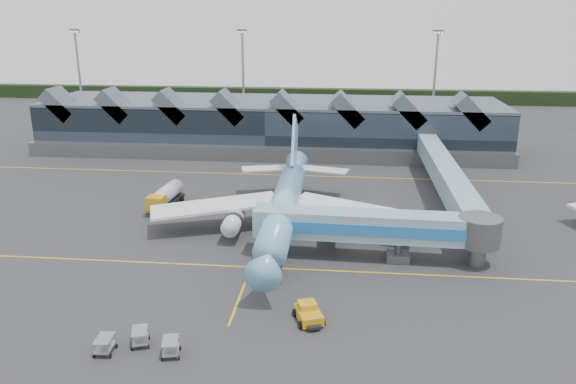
# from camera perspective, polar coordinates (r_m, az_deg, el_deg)

# --- Properties ---
(ground) EXTENTS (260.00, 260.00, 0.00)m
(ground) POSITION_cam_1_polar(r_m,az_deg,el_deg) (68.42, -2.67, -4.77)
(ground) COLOR #2C2D2F
(ground) RESTS_ON ground
(taxi_stripes) EXTENTS (120.00, 60.00, 0.01)m
(taxi_stripes) POSITION_cam_1_polar(r_m,az_deg,el_deg) (77.65, -1.59, -1.94)
(taxi_stripes) COLOR gold
(taxi_stripes) RESTS_ON ground
(tree_line_far) EXTENTS (260.00, 4.00, 4.00)m
(tree_line_far) POSITION_cam_1_polar(r_m,az_deg,el_deg) (174.41, 2.69, 9.81)
(tree_line_far) COLOR black
(tree_line_far) RESTS_ON ground
(terminal) EXTENTS (90.00, 22.25, 12.52)m
(terminal) POSITION_cam_1_polar(r_m,az_deg,el_deg) (112.82, -1.73, 6.89)
(terminal) COLOR black
(terminal) RESTS_ON ground
(light_masts) EXTENTS (132.40, 42.56, 22.45)m
(light_masts) POSITION_cam_1_polar(r_m,az_deg,el_deg) (126.52, 11.21, 11.25)
(light_masts) COLOR gray
(light_masts) RESTS_ON ground
(main_airliner) EXTENTS (34.30, 39.33, 12.66)m
(main_airliner) POSITION_cam_1_polar(r_m,az_deg,el_deg) (69.40, -0.31, -1.13)
(main_airliner) COLOR #6DADDC
(main_airliner) RESTS_ON ground
(jet_bridge) EXTENTS (26.71, 4.82, 5.66)m
(jet_bridge) POSITION_cam_1_polar(r_m,az_deg,el_deg) (62.20, 10.19, -3.62)
(jet_bridge) COLOR #72A5BE
(jet_bridge) RESTS_ON ground
(fuel_truck) EXTENTS (3.24, 9.33, 3.10)m
(fuel_truck) POSITION_cam_1_polar(r_m,az_deg,el_deg) (80.36, -12.25, -0.36)
(fuel_truck) COLOR black
(fuel_truck) RESTS_ON ground
(pushback_tug) EXTENTS (3.10, 3.93, 1.58)m
(pushback_tug) POSITION_cam_1_polar(r_m,az_deg,el_deg) (51.03, 2.10, -12.23)
(pushback_tug) COLOR #C98E12
(pushback_tug) RESTS_ON ground
(baggage_carts) EXTENTS (6.88, 3.54, 1.37)m
(baggage_carts) POSITION_cam_1_polar(r_m,az_deg,el_deg) (48.53, -14.93, -14.54)
(baggage_carts) COLOR gray
(baggage_carts) RESTS_ON ground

